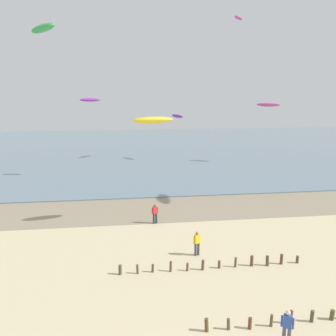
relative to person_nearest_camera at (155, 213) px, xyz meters
The scene contains 13 objects.
wet_sand_strip 3.85m from the person_nearest_camera, 85.23° to the left, with size 120.00×7.64×0.01m, color gray.
sea 42.55m from the person_nearest_camera, 89.58° to the left, with size 160.00×70.00×0.10m, color slate.
groyne_near 16.14m from the person_nearest_camera, 64.71° to the right, with size 11.76×0.35×0.70m.
groyne_mid 9.18m from the person_nearest_camera, 69.47° to the right, with size 11.68×0.33×0.70m.
person_nearest_camera is the anchor object (origin of this frame).
person_by_waterline 6.91m from the person_nearest_camera, 71.28° to the right, with size 0.55×0.32×1.71m.
person_left_flank 16.51m from the person_nearest_camera, 75.26° to the right, with size 0.50×0.37×1.71m.
kite_aloft_1 16.39m from the person_nearest_camera, 162.80° to the right, with size 3.28×1.05×0.52m, color green.
kite_aloft_2 29.70m from the person_nearest_camera, 77.18° to the left, with size 2.82×0.90×0.45m, color purple.
kite_aloft_4 37.08m from the person_nearest_camera, 60.03° to the left, with size 3.02×0.97×0.48m, color #E54C99.
kite_aloft_5 20.86m from the person_nearest_camera, 109.43° to the left, with size 2.62×0.84×0.42m, color purple.
kite_aloft_6 7.83m from the person_nearest_camera, 154.03° to the right, with size 3.38×1.08×0.54m, color yellow.
kite_aloft_7 32.30m from the person_nearest_camera, 50.85° to the left, with size 3.50×1.12×0.56m, color #E54C99.
Camera 1 is at (-3.19, -11.06, 10.99)m, focal length 39.18 mm.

